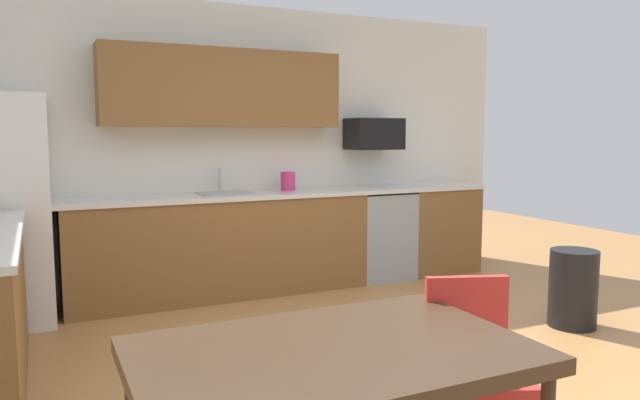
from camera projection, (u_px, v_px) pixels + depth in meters
The scene contains 14 objects.
ground_plane at pixel (390, 380), 3.64m from camera, with size 12.00×12.00×0.00m, color #B77F47.
wall_back at pixel (248, 148), 5.87m from camera, with size 5.80×0.10×2.70m, color silver.
cabinet_run_back at pixel (222, 247), 5.49m from camera, with size 2.73×0.60×0.90m, color brown.
cabinet_run_back_right at pixel (434, 229), 6.51m from camera, with size 0.82×0.60×0.90m, color brown.
countertop_back at pixel (261, 194), 5.60m from camera, with size 4.80×0.64×0.04m, color silver.
upper_cabinets_back at pixel (224, 88), 5.48m from camera, with size 2.20×0.34×0.70m, color brown.
oven_range at pixel (378, 233), 6.20m from camera, with size 0.60×0.60×0.91m.
microwave at pixel (374, 134), 6.18m from camera, with size 0.54×0.36×0.32m, color black.
sink_basin at pixel (226, 200), 5.46m from camera, with size 0.48×0.40×0.14m, color #A5A8AD.
sink_faucet at pixel (220, 181), 5.61m from camera, with size 0.02×0.02×0.24m, color #B2B5BA.
dining_table at pixel (332, 363), 2.13m from camera, with size 1.40×0.90×0.74m.
chair_near_table at pixel (473, 359), 2.64m from camera, with size 0.51×0.51×0.85m.
trash_bin at pixel (573, 288), 4.62m from camera, with size 0.36×0.36×0.60m, color black.
kettle at pixel (288, 182), 5.76m from camera, with size 0.14×0.14×0.20m, color #CC3372.
Camera 1 is at (-1.89, -2.97, 1.50)m, focal length 33.60 mm.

